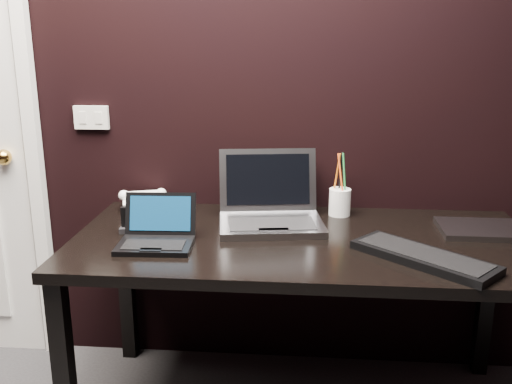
# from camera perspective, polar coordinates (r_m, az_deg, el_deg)

# --- Properties ---
(wall_back) EXTENTS (4.00, 0.00, 4.00)m
(wall_back) POSITION_cam_1_polar(r_m,az_deg,el_deg) (2.41, -2.20, 11.56)
(wall_back) COLOR black
(wall_back) RESTS_ON ground
(wall_switch) EXTENTS (0.15, 0.02, 0.10)m
(wall_switch) POSITION_cam_1_polar(r_m,az_deg,el_deg) (2.57, -16.14, 7.17)
(wall_switch) COLOR silver
(wall_switch) RESTS_ON wall_back
(desk) EXTENTS (1.70, 0.80, 0.74)m
(desk) POSITION_cam_1_polar(r_m,az_deg,el_deg) (2.15, 4.67, -6.53)
(desk) COLOR black
(desk) RESTS_ON ground
(netbook) EXTENTS (0.27, 0.24, 0.17)m
(netbook) POSITION_cam_1_polar(r_m,az_deg,el_deg) (2.06, -9.91, -4.33)
(netbook) COLOR black
(netbook) RESTS_ON desk
(silver_laptop) EXTENTS (0.44, 0.41, 0.27)m
(silver_laptop) POSITION_cam_1_polar(r_m,az_deg,el_deg) (2.24, 1.44, -1.98)
(silver_laptop) COLOR #97989D
(silver_laptop) RESTS_ON desk
(ext_keyboard) EXTENTS (0.47, 0.44, 0.03)m
(ext_keyboard) POSITION_cam_1_polar(r_m,az_deg,el_deg) (1.98, 16.40, -6.24)
(ext_keyboard) COLOR black
(ext_keyboard) RESTS_ON desk
(closed_laptop) EXTENTS (0.32, 0.23, 0.02)m
(closed_laptop) POSITION_cam_1_polar(r_m,az_deg,el_deg) (2.33, 21.69, -3.50)
(closed_laptop) COLOR #96969B
(closed_laptop) RESTS_ON desk
(desk_phone) EXTENTS (0.21, 0.19, 0.10)m
(desk_phone) POSITION_cam_1_polar(r_m,az_deg,el_deg) (2.48, -11.23, -0.92)
(desk_phone) COLOR white
(desk_phone) RESTS_ON desk
(mobile_phone) EXTENTS (0.06, 0.05, 0.10)m
(mobile_phone) POSITION_cam_1_polar(r_m,az_deg,el_deg) (2.22, -12.72, -3.01)
(mobile_phone) COLOR black
(mobile_phone) RESTS_ON desk
(pen_cup) EXTENTS (0.11, 0.11, 0.26)m
(pen_cup) POSITION_cam_1_polar(r_m,az_deg,el_deg) (2.38, 8.38, -0.88)
(pen_cup) COLOR white
(pen_cup) RESTS_ON desk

